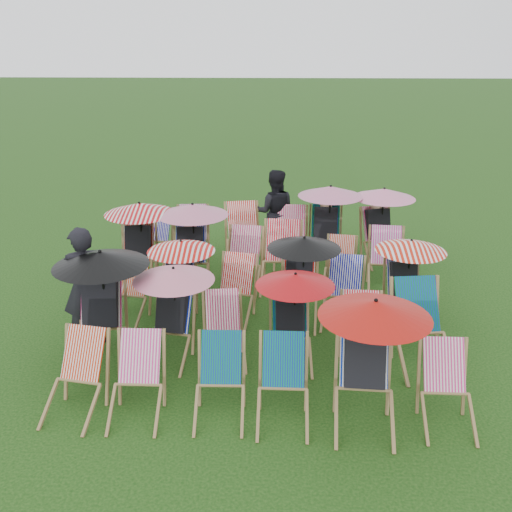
{
  "coord_description": "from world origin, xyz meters",
  "views": [
    {
      "loc": [
        0.18,
        -7.39,
        3.9
      ],
      "look_at": [
        -0.09,
        0.3,
        0.9
      ],
      "focal_mm": 40.0,
      "sensor_mm": 36.0,
      "label": 1
    }
  ],
  "objects_px": {
    "deckchair_29": "(381,224)",
    "deckchair_5": "(448,390)",
    "deckchair_0": "(74,378)",
    "person_rear": "(274,212)",
    "person_left": "(84,287)"
  },
  "relations": [
    {
      "from": "deckchair_29",
      "to": "deckchair_5",
      "type": "bearing_deg",
      "value": -101.42
    },
    {
      "from": "deckchair_0",
      "to": "person_rear",
      "type": "bearing_deg",
      "value": 77.43
    },
    {
      "from": "deckchair_5",
      "to": "deckchair_29",
      "type": "bearing_deg",
      "value": 89.97
    },
    {
      "from": "deckchair_0",
      "to": "person_rear",
      "type": "xyz_separation_m",
      "value": [
        2.14,
        5.07,
        0.36
      ]
    },
    {
      "from": "person_left",
      "to": "deckchair_5",
      "type": "bearing_deg",
      "value": 133.11
    },
    {
      "from": "deckchair_5",
      "to": "deckchair_29",
      "type": "xyz_separation_m",
      "value": [
        0.09,
        4.75,
        0.28
      ]
    },
    {
      "from": "deckchair_5",
      "to": "person_left",
      "type": "height_order",
      "value": "person_left"
    },
    {
      "from": "deckchair_0",
      "to": "deckchair_29",
      "type": "bearing_deg",
      "value": 59.27
    },
    {
      "from": "deckchair_29",
      "to": "person_rear",
      "type": "height_order",
      "value": "person_rear"
    },
    {
      "from": "person_rear",
      "to": "deckchair_5",
      "type": "bearing_deg",
      "value": 111.26
    },
    {
      "from": "person_rear",
      "to": "person_left",
      "type": "bearing_deg",
      "value": 56.84
    },
    {
      "from": "deckchair_0",
      "to": "person_left",
      "type": "height_order",
      "value": "person_left"
    },
    {
      "from": "deckchair_5",
      "to": "person_rear",
      "type": "bearing_deg",
      "value": 110.78
    },
    {
      "from": "deckchair_0",
      "to": "deckchair_29",
      "type": "relative_size",
      "value": 0.66
    },
    {
      "from": "deckchair_29",
      "to": "person_rear",
      "type": "distance_m",
      "value": 1.97
    }
  ]
}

